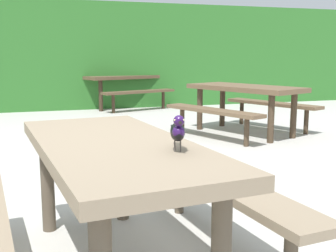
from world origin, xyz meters
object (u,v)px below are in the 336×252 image
picnic_table_foreground (114,174)px  picnic_table_mid_left (123,84)px  picnic_table_far_centre (244,98)px  bird_grackle (178,131)px

picnic_table_foreground → picnic_table_mid_left: same height
picnic_table_foreground → picnic_table_mid_left: 7.53m
picnic_table_mid_left → picnic_table_far_centre: 3.95m
picnic_table_foreground → picnic_table_far_centre: 4.46m
bird_grackle → picnic_table_mid_left: (1.33, 7.72, -0.29)m
bird_grackle → picnic_table_foreground: bearing=124.6°
picnic_table_far_centre → bird_grackle: bearing=-121.8°
bird_grackle → picnic_table_mid_left: bearing=80.2°
bird_grackle → picnic_table_far_centre: (2.43, 3.92, -0.29)m
bird_grackle → picnic_table_mid_left: bird_grackle is taller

